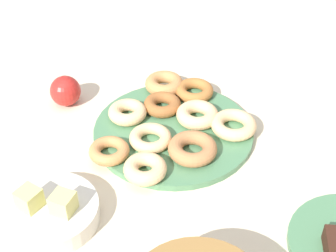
{
  "coord_description": "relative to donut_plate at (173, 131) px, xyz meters",
  "views": [
    {
      "loc": [
        -0.29,
        0.76,
        0.68
      ],
      "look_at": [
        0.0,
        0.03,
        0.04
      ],
      "focal_mm": 54.09,
      "sensor_mm": 36.0,
      "label": 1
    }
  ],
  "objects": [
    {
      "name": "ground_plane",
      "position": [
        0.0,
        0.0,
        -0.01
      ],
      "size": [
        2.4,
        2.4,
        0.0
      ],
      "primitive_type": "plane",
      "color": "beige"
    },
    {
      "name": "donut_plate",
      "position": [
        0.0,
        0.0,
        0.0
      ],
      "size": [
        0.33,
        0.33,
        0.01
      ],
      "primitive_type": "cylinder",
      "color": "#4C7F56",
      "rests_on": "ground_plane"
    },
    {
      "name": "donut_0",
      "position": [
        0.03,
        0.06,
        0.02
      ],
      "size": [
        0.09,
        0.09,
        0.02
      ],
      "primitive_type": "torus",
      "rotation": [
        0.0,
        0.0,
        0.05
      ],
      "color": "#EABC84",
      "rests_on": "donut_plate"
    },
    {
      "name": "donut_1",
      "position": [
        0.07,
        -0.13,
        0.02
      ],
      "size": [
        0.12,
        0.12,
        0.03
      ],
      "primitive_type": "torus",
      "rotation": [
        0.0,
        0.0,
        0.85
      ],
      "color": "#C6844C",
      "rests_on": "donut_plate"
    },
    {
      "name": "donut_2",
      "position": [
        0.1,
        0.0,
        0.02
      ],
      "size": [
        0.11,
        0.11,
        0.03
      ],
      "primitive_type": "torus",
      "rotation": [
        0.0,
        0.0,
        2.44
      ],
      "color": "#EABC84",
      "rests_on": "donut_plate"
    },
    {
      "name": "donut_3",
      "position": [
        0.05,
        -0.05,
        0.02
      ],
      "size": [
        0.1,
        0.1,
        0.03
      ],
      "primitive_type": "torus",
      "rotation": [
        0.0,
        0.0,
        2.83
      ],
      "color": "#995B2D",
      "rests_on": "donut_plate"
    },
    {
      "name": "donut_4",
      "position": [
        -0.06,
        0.06,
        0.02
      ],
      "size": [
        0.13,
        0.13,
        0.03
      ],
      "primitive_type": "torus",
      "rotation": [
        0.0,
        0.0,
        5.23
      ],
      "color": "#B27547",
      "rests_on": "donut_plate"
    },
    {
      "name": "donut_5",
      "position": [
        0.0,
        0.14,
        0.02
      ],
      "size": [
        0.1,
        0.1,
        0.03
      ],
      "primitive_type": "torus",
      "rotation": [
        0.0,
        0.0,
        1.77
      ],
      "color": "#EABC84",
      "rests_on": "donut_plate"
    },
    {
      "name": "donut_6",
      "position": [
        -0.12,
        -0.04,
        0.02
      ],
      "size": [
        0.13,
        0.13,
        0.03
      ],
      "primitive_type": "torus",
      "rotation": [
        0.0,
        0.0,
        0.55
      ],
      "color": "#EABC84",
      "rests_on": "donut_plate"
    },
    {
      "name": "donut_7",
      "position": [
        -0.0,
        -0.13,
        0.02
      ],
      "size": [
        0.09,
        0.09,
        0.02
      ],
      "primitive_type": "torus",
      "rotation": [
        0.0,
        0.0,
        1.52
      ],
      "color": "#AD6B33",
      "rests_on": "donut_plate"
    },
    {
      "name": "donut_8",
      "position": [
        -0.04,
        -0.05,
        0.02
      ],
      "size": [
        0.12,
        0.12,
        0.03
      ],
      "primitive_type": "torus",
      "rotation": [
        0.0,
        0.0,
        3.6
      ],
      "color": "#EABC84",
      "rests_on": "donut_plate"
    },
    {
      "name": "donut_9",
      "position": [
        0.09,
        0.12,
        0.02
      ],
      "size": [
        0.09,
        0.09,
        0.02
      ],
      "primitive_type": "torus",
      "rotation": [
        0.0,
        0.0,
        4.83
      ],
      "color": "#C6844C",
      "rests_on": "donut_plate"
    },
    {
      "name": "fruit_bowl",
      "position": [
        0.11,
        0.29,
        0.01
      ],
      "size": [
        0.17,
        0.17,
        0.04
      ],
      "primitive_type": "cylinder",
      "color": "silver",
      "rests_on": "ground_plane"
    },
    {
      "name": "melon_chunk_left",
      "position": [
        0.08,
        0.29,
        0.05
      ],
      "size": [
        0.04,
        0.04,
        0.04
      ],
      "primitive_type": "cube",
      "rotation": [
        0.0,
        0.0,
        -0.02
      ],
      "color": "#DBD67A",
      "rests_on": "fruit_bowl"
    },
    {
      "name": "melon_chunk_right",
      "position": [
        0.14,
        0.31,
        0.05
      ],
      "size": [
        0.04,
        0.04,
        0.04
      ],
      "primitive_type": "cube",
      "rotation": [
        0.0,
        0.0,
        -0.21
      ],
      "color": "#DBD67A",
      "rests_on": "fruit_bowl"
    },
    {
      "name": "apple",
      "position": [
        0.26,
        -0.01,
        0.03
      ],
      "size": [
        0.07,
        0.07,
        0.07
      ],
      "primitive_type": "sphere",
      "color": "red",
      "rests_on": "ground_plane"
    }
  ]
}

